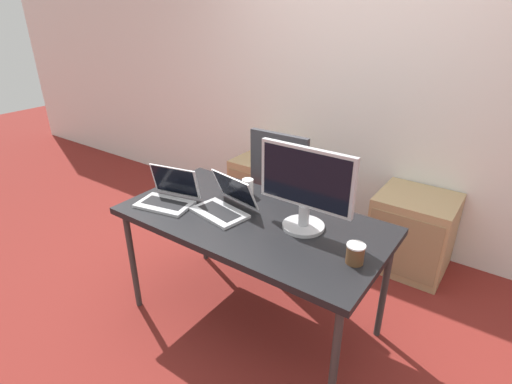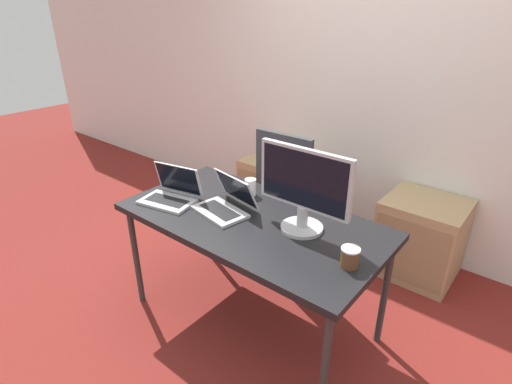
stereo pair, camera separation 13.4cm
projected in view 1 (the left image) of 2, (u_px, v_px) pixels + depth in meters
ground_plane at (252, 318)px, 2.65m from camera, size 14.00×14.00×0.00m
wall_back at (361, 85)px, 3.19m from camera, size 10.00×0.05×2.60m
desk at (252, 225)px, 2.35m from camera, size 1.56×0.81×0.77m
office_chair at (290, 213)px, 3.08m from camera, size 0.56×0.56×1.11m
cabinet_left at (267, 189)px, 3.77m from camera, size 0.56×0.52×0.61m
cabinet_right at (412, 232)px, 3.06m from camera, size 0.56×0.52×0.61m
water_bottle at (268, 146)px, 3.58m from camera, size 0.06×0.06×0.26m
laptop_left at (225, 205)px, 2.38m from camera, size 0.36×0.34×0.21m
laptop_right at (168, 196)px, 2.47m from camera, size 0.37×0.31×0.22m
monitor at (305, 187)px, 2.12m from camera, size 0.55×0.23×0.47m
coffee_cup_white at (248, 187)px, 2.57m from camera, size 0.07×0.07×0.11m
coffee_cup_brown at (355, 254)px, 1.90m from camera, size 0.09×0.09×0.10m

